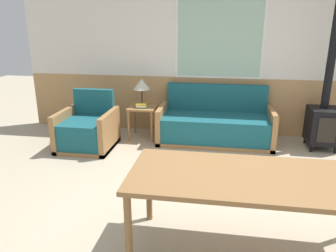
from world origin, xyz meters
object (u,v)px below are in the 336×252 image
Objects in this scene: dining_table at (252,183)px; wood_stove at (324,114)px; side_table at (143,113)px; table_lamp at (142,85)px; armchair at (88,131)px; couch at (215,126)px.

dining_table is 3.04m from wood_stove.
side_table is 0.48m from table_lamp.
armchair is at bearing -141.84° from side_table.
couch is 1.24m from side_table.
couch is 2.08m from armchair.
side_table is 2.90m from wood_stove.
armchair is (-1.99, -0.60, -0.00)m from couch.
armchair is 1.18m from table_lamp.
couch is at bearing 97.18° from dining_table.
armchair reaches higher than side_table.
couch is 4.05× the size of table_lamp.
armchair is 1.59× the size of side_table.
armchair is at bearing -137.35° from table_lamp.
wood_stove reaches higher than couch.
table_lamp is (-1.26, 0.08, 0.64)m from couch.
table_lamp reaches higher than armchair.
armchair is 1.91× the size of table_lamp.
wood_stove is at bearing 3.80° from armchair.
side_table is 3.20m from dining_table.
couch is 2.83m from dining_table.
side_table is 0.24× the size of wood_stove.
table_lamp reaches higher than couch.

